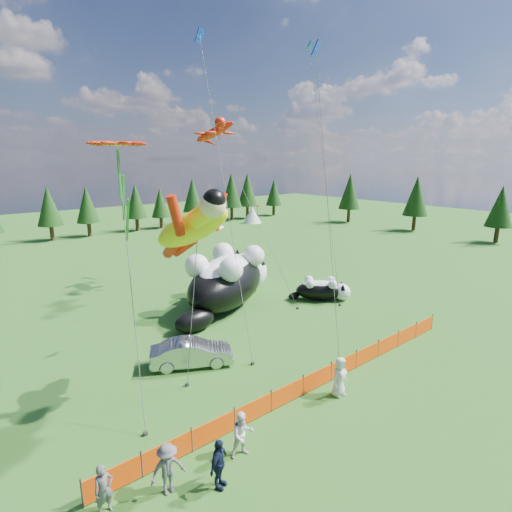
{
  "coord_description": "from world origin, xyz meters",
  "views": [
    {
      "loc": [
        -13.31,
        -14.71,
        10.92
      ],
      "look_at": [
        1.8,
        4.0,
        5.08
      ],
      "focal_mm": 28.0,
      "sensor_mm": 36.0,
      "label": 1
    }
  ],
  "objects": [
    {
      "name": "flower_kite",
      "position": [
        -6.89,
        2.63,
        11.4
      ],
      "size": [
        2.77,
        5.06,
        12.02
      ],
      "color": "red",
      "rests_on": "ground"
    },
    {
      "name": "diamond_kite_b",
      "position": [
        11.11,
        8.65,
        17.99
      ],
      "size": [
        1.8,
        6.02,
        20.48
      ],
      "color": "#0C9B84",
      "rests_on": "ground"
    },
    {
      "name": "ground",
      "position": [
        0.0,
        0.0,
        0.0
      ],
      "size": [
        160.0,
        160.0,
        0.0
      ],
      "primitive_type": "plane",
      "color": "#0D390A",
      "rests_on": "ground"
    },
    {
      "name": "spectator_e",
      "position": [
        0.35,
        -4.05,
        0.97
      ],
      "size": [
        0.99,
        0.68,
        1.93
      ],
      "primitive_type": "imported",
      "rotation": [
        0.0,
        0.0,
        0.08
      ],
      "color": "silver",
      "rests_on": "ground"
    },
    {
      "name": "spectator_d",
      "position": [
        -8.57,
        -4.17,
        0.92
      ],
      "size": [
        1.26,
        0.76,
        1.84
      ],
      "primitive_type": "imported",
      "rotation": [
        0.0,
        0.0,
        -0.12
      ],
      "color": "#4F4F54",
      "rests_on": "ground"
    },
    {
      "name": "festival_tents",
      "position": [
        11.0,
        40.0,
        1.4
      ],
      "size": [
        50.0,
        3.2,
        2.8
      ],
      "primitive_type": null,
      "color": "white",
      "rests_on": "ground"
    },
    {
      "name": "spectator_c",
      "position": [
        -7.12,
        -5.05,
        0.92
      ],
      "size": [
        1.21,
        1.01,
        1.84
      ],
      "primitive_type": "imported",
      "rotation": [
        0.0,
        0.0,
        0.51
      ],
      "color": "#121932",
      "rests_on": "ground"
    },
    {
      "name": "cat_small",
      "position": [
        9.75,
        5.44,
        0.86
      ],
      "size": [
        4.11,
        3.85,
        1.81
      ],
      "rotation": [
        0.0,
        0.0,
        -0.73
      ],
      "color": "black",
      "rests_on": "ground"
    },
    {
      "name": "safety_fence",
      "position": [
        0.0,
        -3.0,
        0.5
      ],
      "size": [
        22.06,
        0.06,
        1.1
      ],
      "color": "#262626",
      "rests_on": "ground"
    },
    {
      "name": "diamond_kite_a",
      "position": [
        0.31,
        7.23,
        17.19
      ],
      "size": [
        2.05,
        7.16,
        19.31
      ],
      "color": "#0C36B7",
      "rests_on": "ground"
    },
    {
      "name": "car",
      "position": [
        -3.62,
        2.83,
        0.73
      ],
      "size": [
        4.64,
        3.39,
        1.46
      ],
      "primitive_type": "imported",
      "rotation": [
        0.0,
        0.0,
        1.1
      ],
      "color": "#AFAFB4",
      "rests_on": "ground"
    },
    {
      "name": "diamond_kite_c",
      "position": [
        2.83,
        0.38,
        15.65
      ],
      "size": [
        1.68,
        3.9,
        17.19
      ],
      "color": "#0C36B7",
      "rests_on": "ground"
    },
    {
      "name": "spectator_a",
      "position": [
        -10.48,
        -3.6,
        0.84
      ],
      "size": [
        0.65,
        0.46,
        1.69
      ],
      "primitive_type": "imported",
      "rotation": [
        0.0,
        0.0,
        0.09
      ],
      "color": "#4F4F54",
      "rests_on": "ground"
    },
    {
      "name": "gecko_kite",
      "position": [
        5.61,
        14.16,
        13.1
      ],
      "size": [
        4.57,
        12.26,
        15.8
      ],
      "color": "red",
      "rests_on": "ground"
    },
    {
      "name": "superhero_kite",
      "position": [
        -4.8,
        0.23,
        8.07
      ],
      "size": [
        5.53,
        5.67,
        10.12
      ],
      "color": "#FFE80D",
      "rests_on": "ground"
    },
    {
      "name": "tree_line",
      "position": [
        0.0,
        45.0,
        4.0
      ],
      "size": [
        90.0,
        4.0,
        8.0
      ],
      "primitive_type": null,
      "color": "black",
      "rests_on": "ground"
    },
    {
      "name": "cat_large",
      "position": [
        3.45,
        9.29,
        2.1
      ],
      "size": [
        11.16,
        8.27,
        4.42
      ],
      "rotation": [
        0.0,
        0.0,
        0.52
      ],
      "color": "black",
      "rests_on": "ground"
    },
    {
      "name": "spectator_b",
      "position": [
        -5.59,
        -4.34,
        0.91
      ],
      "size": [
        1.0,
        0.75,
        1.82
      ],
      "primitive_type": "imported",
      "rotation": [
        0.0,
        0.0,
        -0.28
      ],
      "color": "silver",
      "rests_on": "ground"
    }
  ]
}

